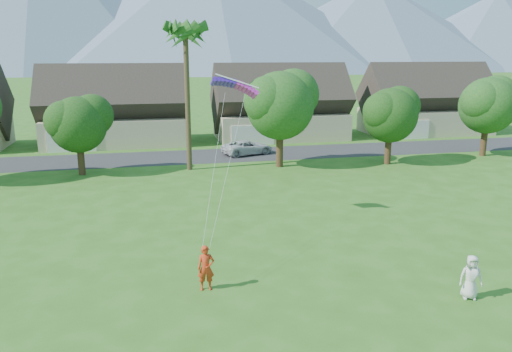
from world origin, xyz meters
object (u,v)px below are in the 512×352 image
object	(u,v)px
watcher	(471,277)
parked_car	(247,147)
parafoil_kite	(236,84)
kite_flyer	(206,268)

from	to	relation	value
watcher	parked_car	size ratio (longest dim) A/B	0.36
parked_car	parafoil_kite	distance (m)	21.71
parafoil_kite	parked_car	bearing A→B (deg)	82.69
watcher	kite_flyer	bearing A→B (deg)	-177.13
watcher	parked_car	distance (m)	31.79
kite_flyer	watcher	size ratio (longest dim) A/B	1.06
kite_flyer	parafoil_kite	xyz separation A→B (m)	(2.86, 8.70, 7.22)
watcher	parked_car	xyz separation A→B (m)	(-3.25, 31.62, -0.22)
parked_car	watcher	bearing A→B (deg)	168.13
kite_flyer	parked_car	bearing A→B (deg)	78.55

